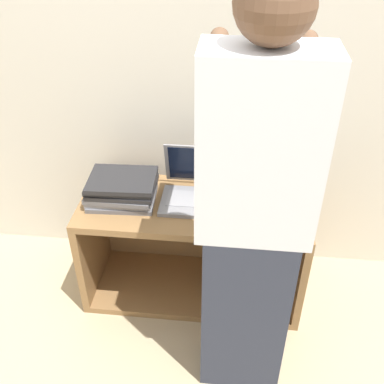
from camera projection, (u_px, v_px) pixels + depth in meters
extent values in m
plane|color=tan|center=(189.00, 321.00, 2.30)|extent=(12.00, 12.00, 0.00)
cube|color=beige|center=(201.00, 52.00, 2.08)|extent=(8.00, 0.05, 2.40)
cube|color=olive|center=(194.00, 207.00, 2.17)|extent=(1.10, 0.48, 0.04)
cube|color=olive|center=(193.00, 284.00, 2.48)|extent=(1.10, 0.48, 0.04)
cube|color=olive|center=(93.00, 241.00, 2.37)|extent=(0.04, 0.48, 0.50)
cube|color=olive|center=(298.00, 256.00, 2.28)|extent=(0.04, 0.48, 0.50)
cube|color=olive|center=(198.00, 222.00, 2.51)|extent=(1.03, 0.04, 0.50)
cube|color=gray|center=(194.00, 202.00, 2.16)|extent=(0.31, 0.24, 0.02)
cube|color=gray|center=(194.00, 199.00, 2.16)|extent=(0.26, 0.13, 0.00)
cube|color=gray|center=(197.00, 164.00, 2.21)|extent=(0.31, 0.06, 0.23)
cube|color=black|center=(197.00, 164.00, 2.20)|extent=(0.28, 0.05, 0.20)
cube|color=slate|center=(123.00, 198.00, 2.18)|extent=(0.32, 0.25, 0.02)
cube|color=gray|center=(122.00, 194.00, 2.17)|extent=(0.32, 0.24, 0.02)
cube|color=slate|center=(121.00, 191.00, 2.15)|extent=(0.32, 0.24, 0.02)
cube|color=#232326|center=(123.00, 187.00, 2.14)|extent=(0.32, 0.24, 0.02)
cube|color=#232326|center=(121.00, 182.00, 2.14)|extent=(0.32, 0.24, 0.02)
cube|color=#232326|center=(122.00, 180.00, 2.11)|extent=(0.32, 0.25, 0.02)
cube|color=slate|center=(266.00, 207.00, 2.12)|extent=(0.32, 0.24, 0.02)
cube|color=slate|center=(266.00, 204.00, 2.11)|extent=(0.32, 0.24, 0.02)
cube|color=#232326|center=(267.00, 199.00, 2.10)|extent=(0.32, 0.24, 0.02)
cube|color=gray|center=(268.00, 196.00, 2.08)|extent=(0.32, 0.25, 0.02)
cube|color=#232326|center=(266.00, 191.00, 2.07)|extent=(0.32, 0.24, 0.02)
cube|color=gray|center=(267.00, 187.00, 2.06)|extent=(0.32, 0.25, 0.02)
cube|color=#B7B7BC|center=(268.00, 184.00, 2.05)|extent=(0.33, 0.25, 0.02)
cube|color=#2D3342|center=(244.00, 307.00, 1.85)|extent=(0.34, 0.20, 0.83)
cube|color=white|center=(260.00, 151.00, 1.42)|extent=(0.40, 0.20, 0.66)
sphere|color=brown|center=(275.00, 3.00, 1.17)|extent=(0.22, 0.22, 0.22)
cylinder|color=brown|center=(217.00, 50.00, 1.51)|extent=(0.07, 0.32, 0.07)
cylinder|color=brown|center=(313.00, 54.00, 1.48)|extent=(0.07, 0.32, 0.07)
cube|color=red|center=(269.00, 188.00, 1.99)|extent=(0.06, 0.02, 0.01)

